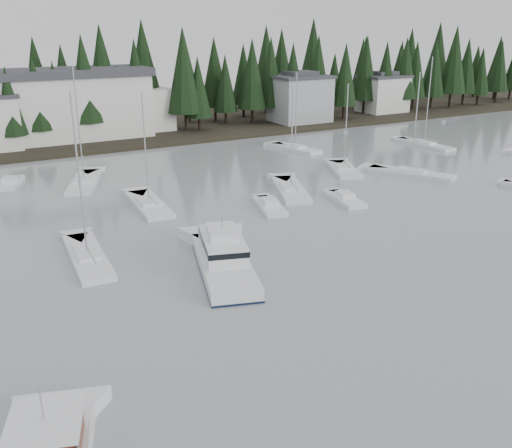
{
  "coord_description": "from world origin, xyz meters",
  "views": [
    {
      "loc": [
        -24.17,
        -12.42,
        18.09
      ],
      "look_at": [
        -2.58,
        26.07,
        2.5
      ],
      "focal_mm": 40.0,
      "sensor_mm": 36.0,
      "label": 1
    }
  ],
  "objects_px": {
    "house_east_a": "(300,98)",
    "runabout_3": "(10,185)",
    "runabout_4": "(269,207)",
    "sailboat_3": "(88,259)",
    "sailboat_9": "(344,171)",
    "runabout_1": "(345,200)",
    "sailboat_1": "(85,183)",
    "sailboat_0": "(295,150)",
    "sailboat_5": "(149,206)",
    "sailboat_6": "(411,174)",
    "sailboat_4": "(424,145)",
    "cabin_cruiser_center": "(224,261)",
    "sailboat_8": "(291,191)",
    "house_east_b": "(383,93)",
    "harbor_inn": "(83,104)"
  },
  "relations": [
    {
      "from": "runabout_4",
      "to": "sailboat_4",
      "type": "bearing_deg",
      "value": -51.6
    },
    {
      "from": "sailboat_1",
      "to": "runabout_3",
      "type": "height_order",
      "value": "sailboat_1"
    },
    {
      "from": "house_east_b",
      "to": "sailboat_6",
      "type": "xyz_separation_m",
      "value": [
        -30.93,
        -41.07,
        -4.34
      ]
    },
    {
      "from": "sailboat_1",
      "to": "runabout_4",
      "type": "relative_size",
      "value": 2.07
    },
    {
      "from": "sailboat_6",
      "to": "sailboat_1",
      "type": "bearing_deg",
      "value": 38.9
    },
    {
      "from": "sailboat_3",
      "to": "cabin_cruiser_center",
      "type": "bearing_deg",
      "value": -125.49
    },
    {
      "from": "house_east_a",
      "to": "runabout_4",
      "type": "bearing_deg",
      "value": -126.75
    },
    {
      "from": "sailboat_6",
      "to": "runabout_1",
      "type": "bearing_deg",
      "value": 81.41
    },
    {
      "from": "runabout_1",
      "to": "sailboat_4",
      "type": "bearing_deg",
      "value": -47.92
    },
    {
      "from": "sailboat_1",
      "to": "sailboat_5",
      "type": "distance_m",
      "value": 12.9
    },
    {
      "from": "sailboat_3",
      "to": "sailboat_6",
      "type": "relative_size",
      "value": 1.06
    },
    {
      "from": "harbor_inn",
      "to": "sailboat_8",
      "type": "xyz_separation_m",
      "value": [
        12.72,
        -42.34,
        -5.72
      ]
    },
    {
      "from": "sailboat_9",
      "to": "sailboat_5",
      "type": "bearing_deg",
      "value": 118.59
    },
    {
      "from": "sailboat_8",
      "to": "house_east_b",
      "type": "bearing_deg",
      "value": -28.43
    },
    {
      "from": "cabin_cruiser_center",
      "to": "sailboat_5",
      "type": "distance_m",
      "value": 18.29
    },
    {
      "from": "sailboat_4",
      "to": "sailboat_8",
      "type": "relative_size",
      "value": 1.13
    },
    {
      "from": "sailboat_0",
      "to": "runabout_4",
      "type": "bearing_deg",
      "value": 129.96
    },
    {
      "from": "sailboat_8",
      "to": "sailboat_9",
      "type": "relative_size",
      "value": 1.06
    },
    {
      "from": "sailboat_6",
      "to": "sailboat_8",
      "type": "xyz_separation_m",
      "value": [
        -17.31,
        1.07,
        -0.01
      ]
    },
    {
      "from": "sailboat_5",
      "to": "runabout_3",
      "type": "distance_m",
      "value": 19.59
    },
    {
      "from": "sailboat_3",
      "to": "sailboat_9",
      "type": "bearing_deg",
      "value": -65.81
    },
    {
      "from": "house_east_a",
      "to": "runabout_3",
      "type": "distance_m",
      "value": 57.49
    },
    {
      "from": "sailboat_6",
      "to": "sailboat_9",
      "type": "height_order",
      "value": "sailboat_6"
    },
    {
      "from": "sailboat_0",
      "to": "sailboat_6",
      "type": "distance_m",
      "value": 20.2
    },
    {
      "from": "sailboat_3",
      "to": "sailboat_8",
      "type": "distance_m",
      "value": 26.46
    },
    {
      "from": "sailboat_6",
      "to": "runabout_1",
      "type": "distance_m",
      "value": 15.12
    },
    {
      "from": "house_east_b",
      "to": "sailboat_3",
      "type": "relative_size",
      "value": 0.69
    },
    {
      "from": "cabin_cruiser_center",
      "to": "sailboat_0",
      "type": "distance_m",
      "value": 45.02
    },
    {
      "from": "runabout_1",
      "to": "runabout_4",
      "type": "relative_size",
      "value": 0.94
    },
    {
      "from": "sailboat_8",
      "to": "runabout_4",
      "type": "bearing_deg",
      "value": 150.52
    },
    {
      "from": "house_east_a",
      "to": "sailboat_5",
      "type": "height_order",
      "value": "sailboat_5"
    },
    {
      "from": "sailboat_6",
      "to": "sailboat_8",
      "type": "bearing_deg",
      "value": 58.58
    },
    {
      "from": "harbor_inn",
      "to": "sailboat_1",
      "type": "bearing_deg",
      "value": -104.14
    },
    {
      "from": "sailboat_3",
      "to": "sailboat_6",
      "type": "xyz_separation_m",
      "value": [
        42.32,
        7.57,
        -0.01
      ]
    },
    {
      "from": "sailboat_4",
      "to": "runabout_3",
      "type": "distance_m",
      "value": 59.89
    },
    {
      "from": "sailboat_0",
      "to": "runabout_3",
      "type": "xyz_separation_m",
      "value": [
        -40.23,
        -0.36,
        0.07
      ]
    },
    {
      "from": "house_east_a",
      "to": "sailboat_5",
      "type": "relative_size",
      "value": 0.87
    },
    {
      "from": "sailboat_5",
      "to": "runabout_1",
      "type": "bearing_deg",
      "value": -109.47
    },
    {
      "from": "sailboat_1",
      "to": "sailboat_3",
      "type": "distance_m",
      "value": 24.03
    },
    {
      "from": "sailboat_0",
      "to": "sailboat_9",
      "type": "height_order",
      "value": "sailboat_0"
    },
    {
      "from": "sailboat_1",
      "to": "sailboat_0",
      "type": "bearing_deg",
      "value": -62.25
    },
    {
      "from": "runabout_4",
      "to": "runabout_1",
      "type": "bearing_deg",
      "value": -86.74
    },
    {
      "from": "sailboat_3",
      "to": "sailboat_6",
      "type": "height_order",
      "value": "sailboat_3"
    },
    {
      "from": "sailboat_6",
      "to": "runabout_3",
      "type": "distance_m",
      "value": 48.83
    },
    {
      "from": "runabout_1",
      "to": "house_east_a",
      "type": "bearing_deg",
      "value": -16.81
    },
    {
      "from": "sailboat_4",
      "to": "sailboat_6",
      "type": "distance_m",
      "value": 19.24
    },
    {
      "from": "sailboat_1",
      "to": "sailboat_5",
      "type": "relative_size",
      "value": 1.17
    },
    {
      "from": "sailboat_5",
      "to": "sailboat_9",
      "type": "height_order",
      "value": "sailboat_5"
    },
    {
      "from": "house_east_a",
      "to": "runabout_4",
      "type": "xyz_separation_m",
      "value": [
        -31.54,
        -42.24,
        -4.77
      ]
    },
    {
      "from": "cabin_cruiser_center",
      "to": "runabout_3",
      "type": "bearing_deg",
      "value": 35.3
    }
  ]
}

